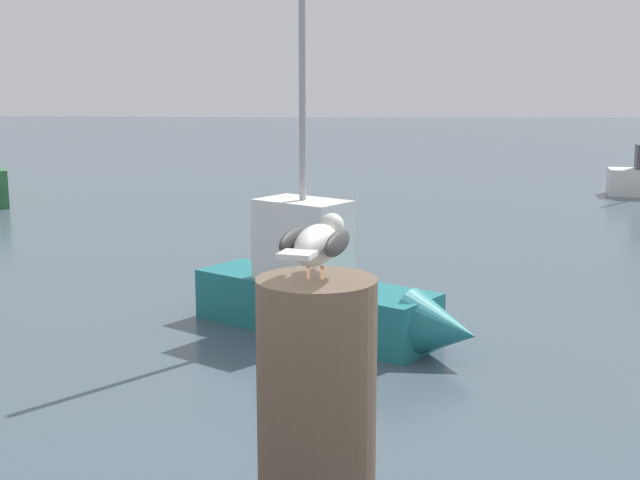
{
  "coord_description": "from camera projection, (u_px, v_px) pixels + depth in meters",
  "views": [
    {
      "loc": [
        -0.15,
        -2.45,
        2.97
      ],
      "look_at": [
        -0.23,
        -0.11,
        2.52
      ],
      "focal_mm": 48.53,
      "sensor_mm": 36.0,
      "label": 1
    }
  ],
  "objects": [
    {
      "name": "mooring_post",
      "position": [
        317.0,
        434.0,
        2.22
      ],
      "size": [
        0.31,
        0.31,
        0.82
      ],
      "primitive_type": "cylinder",
      "color": "#382D23",
      "rests_on": "harbor_quay"
    },
    {
      "name": "seagull",
      "position": [
        317.0,
        243.0,
        2.13
      ],
      "size": [
        0.19,
        0.39,
        0.14
      ],
      "color": "tan",
      "rests_on": "mooring_post"
    },
    {
      "name": "boat_teal",
      "position": [
        331.0,
        293.0,
        9.92
      ],
      "size": [
        3.43,
        2.79,
        4.31
      ],
      "color": "#1E7075",
      "rests_on": "ground_plane"
    }
  ]
}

